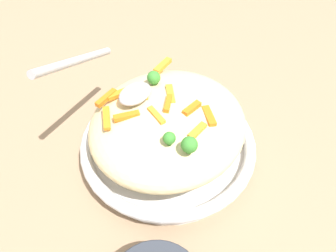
# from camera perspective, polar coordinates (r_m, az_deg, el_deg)

# --- Properties ---
(ground_plane) EXTENTS (2.40, 2.40, 0.00)m
(ground_plane) POSITION_cam_1_polar(r_m,az_deg,el_deg) (0.53, 0.00, -5.06)
(ground_plane) COLOR #9E7F60
(serving_bowl) EXTENTS (0.29, 0.29, 0.04)m
(serving_bowl) POSITION_cam_1_polar(r_m,az_deg,el_deg) (0.51, 0.00, -3.51)
(serving_bowl) COLOR silver
(serving_bowl) RESTS_ON ground_plane
(pasta_mound) EXTENTS (0.26, 0.24, 0.08)m
(pasta_mound) POSITION_cam_1_polar(r_m,az_deg,el_deg) (0.47, 0.00, 0.54)
(pasta_mound) COLOR beige
(pasta_mound) RESTS_ON serving_bowl
(carrot_piece_0) EXTENTS (0.04, 0.04, 0.01)m
(carrot_piece_0) POSITION_cam_1_polar(r_m,az_deg,el_deg) (0.46, 0.45, 6.06)
(carrot_piece_0) COLOR orange
(carrot_piece_0) RESTS_ON pasta_mound
(carrot_piece_1) EXTENTS (0.03, 0.04, 0.01)m
(carrot_piece_1) POSITION_cam_1_polar(r_m,az_deg,el_deg) (0.44, 7.77, 1.95)
(carrot_piece_1) COLOR orange
(carrot_piece_1) RESTS_ON pasta_mound
(carrot_piece_2) EXTENTS (0.04, 0.04, 0.01)m
(carrot_piece_2) POSITION_cam_1_polar(r_m,az_deg,el_deg) (0.44, -11.57, 1.52)
(carrot_piece_2) COLOR orange
(carrot_piece_2) RESTS_ON pasta_mound
(carrot_piece_3) EXTENTS (0.04, 0.03, 0.01)m
(carrot_piece_3) POSITION_cam_1_polar(r_m,az_deg,el_deg) (0.43, -7.85, 1.90)
(carrot_piece_3) COLOR orange
(carrot_piece_3) RESTS_ON pasta_mound
(carrot_piece_4) EXTENTS (0.04, 0.02, 0.01)m
(carrot_piece_4) POSITION_cam_1_polar(r_m,az_deg,el_deg) (0.47, -9.16, 6.13)
(carrot_piece_4) COLOR orange
(carrot_piece_4) RESTS_ON pasta_mound
(carrot_piece_5) EXTENTS (0.04, 0.01, 0.01)m
(carrot_piece_5) POSITION_cam_1_polar(r_m,az_deg,el_deg) (0.52, -1.02, 11.39)
(carrot_piece_5) COLOR orange
(carrot_piece_5) RESTS_ON pasta_mound
(carrot_piece_6) EXTENTS (0.02, 0.03, 0.01)m
(carrot_piece_6) POSITION_cam_1_polar(r_m,az_deg,el_deg) (0.46, -5.47, 5.24)
(carrot_piece_6) COLOR orange
(carrot_piece_6) RESTS_ON pasta_mound
(carrot_piece_7) EXTENTS (0.04, 0.01, 0.01)m
(carrot_piece_7) POSITION_cam_1_polar(r_m,az_deg,el_deg) (0.47, -11.64, 5.25)
(carrot_piece_7) COLOR orange
(carrot_piece_7) RESTS_ON pasta_mound
(carrot_piece_8) EXTENTS (0.03, 0.01, 0.01)m
(carrot_piece_8) POSITION_cam_1_polar(r_m,az_deg,el_deg) (0.44, 4.55, 3.39)
(carrot_piece_8) COLOR orange
(carrot_piece_8) RESTS_ON pasta_mound
(carrot_piece_9) EXTENTS (0.03, 0.02, 0.01)m
(carrot_piece_9) POSITION_cam_1_polar(r_m,az_deg,el_deg) (0.44, 0.10, 4.05)
(carrot_piece_9) COLOR orange
(carrot_piece_9) RESTS_ON pasta_mound
(carrot_piece_10) EXTENTS (0.03, 0.01, 0.01)m
(carrot_piece_10) POSITION_cam_1_polar(r_m,az_deg,el_deg) (0.41, 5.60, -0.92)
(carrot_piece_10) COLOR orange
(carrot_piece_10) RESTS_ON pasta_mound
(carrot_piece_11) EXTENTS (0.02, 0.04, 0.01)m
(carrot_piece_11) POSITION_cam_1_polar(r_m,az_deg,el_deg) (0.43, -2.50, 2.26)
(carrot_piece_11) COLOR orange
(carrot_piece_11) RESTS_ON pasta_mound
(broccoli_floret_0) EXTENTS (0.02, 0.02, 0.02)m
(broccoli_floret_0) POSITION_cam_1_polar(r_m,az_deg,el_deg) (0.39, 0.24, -2.35)
(broccoli_floret_0) COLOR #377928
(broccoli_floret_0) RESTS_ON pasta_mound
(broccoli_floret_1) EXTENTS (0.02, 0.02, 0.03)m
(broccoli_floret_1) POSITION_cam_1_polar(r_m,az_deg,el_deg) (0.38, 4.07, -3.60)
(broccoli_floret_1) COLOR #377928
(broccoli_floret_1) RESTS_ON pasta_mound
(broccoli_floret_2) EXTENTS (0.02, 0.02, 0.03)m
(broccoli_floret_2) POSITION_cam_1_polar(r_m,az_deg,el_deg) (0.48, -2.72, 9.11)
(broccoli_floret_2) COLOR #377928
(broccoli_floret_2) RESTS_ON pasta_mound
(serving_spoon) EXTENTS (0.17, 0.14, 0.09)m
(serving_spoon) POSITION_cam_1_polar(r_m,az_deg,el_deg) (0.45, -10.64, 8.50)
(serving_spoon) COLOR #B7B7BC
(serving_spoon) RESTS_ON pasta_mound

